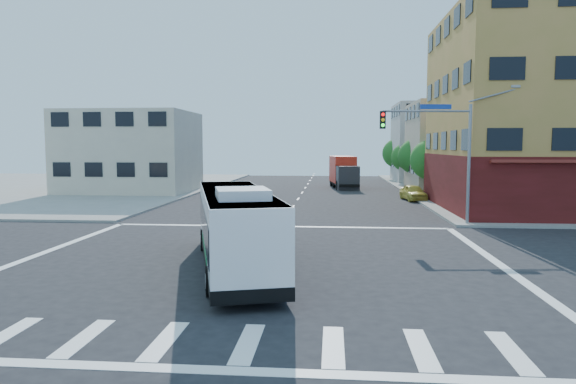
{
  "coord_description": "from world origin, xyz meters",
  "views": [
    {
      "loc": [
        2.94,
        -19.54,
        4.62
      ],
      "look_at": [
        0.93,
        3.86,
        2.51
      ],
      "focal_mm": 32.0,
      "sensor_mm": 36.0,
      "label": 1
    }
  ],
  "objects": [
    {
      "name": "ground",
      "position": [
        0.0,
        0.0,
        0.0
      ],
      "size": [
        120.0,
        120.0,
        0.0
      ],
      "primitive_type": "plane",
      "color": "black",
      "rests_on": "ground"
    },
    {
      "name": "transit_bus",
      "position": [
        -0.68,
        -0.68,
        1.59
      ],
      "size": [
        5.25,
        11.23,
        3.26
      ],
      "rotation": [
        0.0,
        0.0,
        0.28
      ],
      "color": "black",
      "rests_on": "ground"
    },
    {
      "name": "building_east_far",
      "position": [
        16.98,
        47.98,
        5.01
      ],
      "size": [
        12.06,
        10.06,
        10.0
      ],
      "color": "#ADADA8",
      "rests_on": "ground"
    },
    {
      "name": "parked_car",
      "position": [
        9.85,
        24.68,
        0.67
      ],
      "size": [
        2.13,
        4.14,
        1.35
      ],
      "primitive_type": "imported",
      "rotation": [
        0.0,
        0.0,
        0.14
      ],
      "color": "gold",
      "rests_on": "ground"
    },
    {
      "name": "signal_mast_ne",
      "position": [
        9.08,
        10.62,
        4.98
      ],
      "size": [
        7.91,
        1.13,
        8.07
      ],
      "color": "gray",
      "rests_on": "ground"
    },
    {
      "name": "building_east_near",
      "position": [
        16.98,
        33.98,
        4.51
      ],
      "size": [
        12.06,
        10.06,
        9.0
      ],
      "color": "tan",
      "rests_on": "ground"
    },
    {
      "name": "street_tree_b",
      "position": [
        11.9,
        35.92,
        3.75
      ],
      "size": [
        3.8,
        3.8,
        5.79
      ],
      "color": "#3A2415",
      "rests_on": "ground"
    },
    {
      "name": "building_west",
      "position": [
        -17.02,
        29.98,
        4.01
      ],
      "size": [
        12.06,
        10.06,
        8.0
      ],
      "color": "#BCB19C",
      "rests_on": "ground"
    },
    {
      "name": "corner_building_ne",
      "position": [
        19.99,
        18.48,
        5.89
      ],
      "size": [
        18.1,
        15.44,
        14.0
      ],
      "color": "#C18745",
      "rests_on": "ground"
    },
    {
      "name": "street_tree_c",
      "position": [
        11.9,
        43.92,
        3.46
      ],
      "size": [
        3.4,
        3.4,
        5.29
      ],
      "color": "#3A2415",
      "rests_on": "ground"
    },
    {
      "name": "street_tree_a",
      "position": [
        11.9,
        27.92,
        3.59
      ],
      "size": [
        3.6,
        3.6,
        5.53
      ],
      "color": "#3A2415",
      "rests_on": "ground"
    },
    {
      "name": "box_truck",
      "position": [
        4.22,
        37.33,
        1.69
      ],
      "size": [
        3.22,
        7.97,
        3.48
      ],
      "rotation": [
        0.0,
        0.0,
        0.13
      ],
      "color": "#27282C",
      "rests_on": "ground"
    },
    {
      "name": "street_tree_d",
      "position": [
        11.9,
        51.92,
        3.88
      ],
      "size": [
        4.0,
        4.0,
        6.03
      ],
      "color": "#3A2415",
      "rests_on": "ground"
    }
  ]
}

